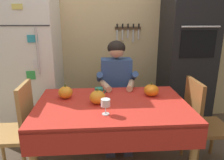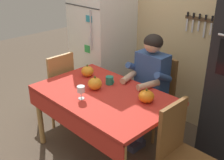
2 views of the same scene
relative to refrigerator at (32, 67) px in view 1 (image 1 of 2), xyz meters
The scene contains 13 objects.
back_wall_assembly 1.15m from the refrigerator, 21.31° to the left, with size 3.70×0.13×2.60m.
refrigerator is the anchor object (origin of this frame).
wall_oven 2.01m from the refrigerator, ahead, with size 0.60×0.64×2.10m.
dining_table 1.32m from the refrigerator, 42.91° to the right, with size 1.40×0.90×0.74m.
chair_behind_person 1.12m from the refrigerator, ahead, with size 0.40×0.40×0.93m.
seated_person 1.10m from the refrigerator, 14.92° to the right, with size 0.47×0.55×1.25m.
chair_right_side 2.06m from the refrigerator, 24.06° to the right, with size 0.40×0.40×0.93m.
chair_left_side 0.91m from the refrigerator, 86.55° to the right, with size 0.40×0.40×0.93m.
coffee_mug 1.07m from the refrigerator, 38.54° to the right, with size 0.11×0.08×0.09m.
wine_glass 1.40m from the refrigerator, 51.08° to the right, with size 0.08×0.08×0.13m.
pumpkin_large 1.19m from the refrigerator, 46.41° to the right, with size 0.15×0.15×0.15m.
pumpkin_medium 0.87m from the refrigerator, 54.10° to the right, with size 0.14×0.14×0.14m.
pumpkin_small 1.53m from the refrigerator, 27.04° to the right, with size 0.15×0.15×0.14m.
Camera 1 is at (-0.13, -1.76, 1.52)m, focal length 34.67 mm.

